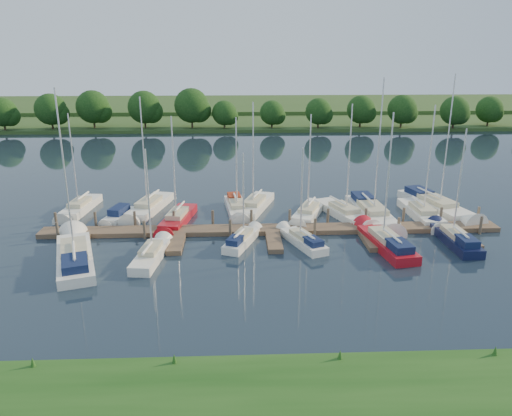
{
  "coord_description": "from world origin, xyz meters",
  "views": [
    {
      "loc": [
        -3.05,
        -32.87,
        15.53
      ],
      "look_at": [
        -1.37,
        8.0,
        2.2
      ],
      "focal_mm": 35.0,
      "sensor_mm": 36.0,
      "label": 1
    }
  ],
  "objects_px": {
    "dock": "(272,232)",
    "sailboat_s_2": "(242,240)",
    "motorboat": "(119,216)",
    "sailboat_n_5": "(254,207)",
    "sailboat_n_0": "(80,209)"
  },
  "relations": [
    {
      "from": "motorboat",
      "to": "sailboat_s_2",
      "type": "bearing_deg",
      "value": 164.96
    },
    {
      "from": "dock",
      "to": "sailboat_n_5",
      "type": "bearing_deg",
      "value": 100.84
    },
    {
      "from": "motorboat",
      "to": "sailboat_s_2",
      "type": "height_order",
      "value": "sailboat_s_2"
    },
    {
      "from": "motorboat",
      "to": "sailboat_n_5",
      "type": "xyz_separation_m",
      "value": [
        12.81,
        2.31,
        -0.04
      ]
    },
    {
      "from": "sailboat_s_2",
      "to": "dock",
      "type": "bearing_deg",
      "value": 59.28
    },
    {
      "from": "sailboat_n_0",
      "to": "sailboat_n_5",
      "type": "height_order",
      "value": "sailboat_n_5"
    },
    {
      "from": "motorboat",
      "to": "sailboat_n_5",
      "type": "bearing_deg",
      "value": -155.2
    },
    {
      "from": "sailboat_n_5",
      "to": "sailboat_s_2",
      "type": "distance_m",
      "value": 8.94
    },
    {
      "from": "dock",
      "to": "sailboat_s_2",
      "type": "relative_size",
      "value": 5.07
    },
    {
      "from": "sailboat_n_0",
      "to": "sailboat_n_5",
      "type": "relative_size",
      "value": 0.91
    },
    {
      "from": "dock",
      "to": "motorboat",
      "type": "relative_size",
      "value": 7.76
    },
    {
      "from": "sailboat_n_0",
      "to": "motorboat",
      "type": "xyz_separation_m",
      "value": [
        4.34,
        -2.58,
        0.05
      ]
    },
    {
      "from": "dock",
      "to": "sailboat_s_2",
      "type": "distance_m",
      "value": 3.31
    },
    {
      "from": "dock",
      "to": "sailboat_s_2",
      "type": "bearing_deg",
      "value": -142.34
    },
    {
      "from": "sailboat_n_0",
      "to": "sailboat_n_5",
      "type": "bearing_deg",
      "value": -174.51
    }
  ]
}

